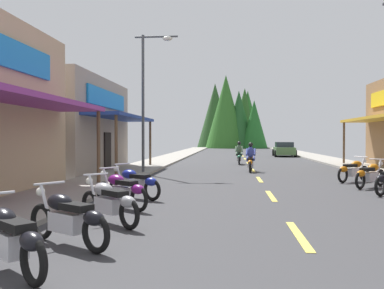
% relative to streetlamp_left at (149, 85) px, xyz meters
% --- Properties ---
extents(ground, '(10.34, 90.11, 0.10)m').
position_rel_streetlamp_left_xyz_m(ground, '(5.27, 9.57, -4.48)').
color(ground, '#38383A').
extents(sidewalk_left, '(2.68, 90.11, 0.12)m').
position_rel_streetlamp_left_xyz_m(sidewalk_left, '(-1.25, 9.57, -4.37)').
color(sidewalk_left, gray).
rests_on(sidewalk_left, ground).
extents(sidewalk_right, '(2.68, 90.11, 0.12)m').
position_rel_streetlamp_left_xyz_m(sidewalk_right, '(11.78, 9.57, -4.37)').
color(sidewalk_right, gray).
rests_on(sidewalk_right, ground).
extents(centerline_dashes, '(0.16, 63.84, 0.01)m').
position_rel_streetlamp_left_xyz_m(centerline_dashes, '(5.27, 12.23, -4.42)').
color(centerline_dashes, '#E0C64C').
rests_on(centerline_dashes, ground).
extents(storefront_left_far, '(9.25, 9.21, 4.97)m').
position_rel_streetlamp_left_xyz_m(storefront_left_far, '(-6.27, 1.47, -1.94)').
color(storefront_left_far, gray).
rests_on(storefront_left_far, ground).
extents(streetlamp_left, '(2.14, 0.30, 6.89)m').
position_rel_streetlamp_left_xyz_m(streetlamp_left, '(0.00, 0.00, 0.00)').
color(streetlamp_left, '#474C51').
rests_on(streetlamp_left, ground).
extents(motorcycle_parked_right_5, '(1.57, 1.59, 1.04)m').
position_rel_streetlamp_left_xyz_m(motorcycle_parked_right_5, '(9.06, -4.80, -3.94)').
color(motorcycle_parked_right_5, black).
rests_on(motorcycle_parked_right_5, ground).
extents(motorcycle_parked_right_6, '(1.68, 1.48, 1.04)m').
position_rel_streetlamp_left_xyz_m(motorcycle_parked_right_6, '(9.04, -2.79, -3.94)').
color(motorcycle_parked_right_6, black).
rests_on(motorcycle_parked_right_6, ground).
extents(motorcycle_parked_left_0, '(1.72, 1.43, 1.04)m').
position_rel_streetlamp_left_xyz_m(motorcycle_parked_left_0, '(1.06, -15.20, -3.94)').
color(motorcycle_parked_left_0, black).
rests_on(motorcycle_parked_left_0, ground).
extents(motorcycle_parked_left_1, '(1.85, 1.25, 1.04)m').
position_rel_streetlamp_left_xyz_m(motorcycle_parked_left_1, '(1.30, -13.76, -3.94)').
color(motorcycle_parked_left_1, black).
rests_on(motorcycle_parked_left_1, ground).
extents(motorcycle_parked_left_2, '(1.67, 1.49, 1.04)m').
position_rel_streetlamp_left_xyz_m(motorcycle_parked_left_2, '(1.48, -11.97, -3.94)').
color(motorcycle_parked_left_2, black).
rests_on(motorcycle_parked_left_2, ground).
extents(motorcycle_parked_left_3, '(1.72, 1.43, 1.04)m').
position_rel_streetlamp_left_xyz_m(motorcycle_parked_left_3, '(1.22, -10.00, -3.94)').
color(motorcycle_parked_left_3, black).
rests_on(motorcycle_parked_left_3, ground).
extents(motorcycle_parked_left_4, '(1.85, 1.25, 1.04)m').
position_rel_streetlamp_left_xyz_m(motorcycle_parked_left_4, '(1.17, -8.28, -3.94)').
color(motorcycle_parked_left_4, black).
rests_on(motorcycle_parked_left_4, ground).
extents(rider_cruising_lead, '(0.61, 2.14, 1.57)m').
position_rel_streetlamp_left_xyz_m(rider_cruising_lead, '(5.09, 2.01, -3.77)').
color(rider_cruising_lead, black).
rests_on(rider_cruising_lead, ground).
extents(rider_cruising_trailing, '(0.60, 2.14, 1.57)m').
position_rel_streetlamp_left_xyz_m(rider_cruising_trailing, '(4.61, 8.24, -3.77)').
color(rider_cruising_trailing, black).
rests_on(rider_cruising_trailing, ground).
extents(parked_car_curbside, '(2.18, 4.36, 1.40)m').
position_rel_streetlamp_left_xyz_m(parked_car_curbside, '(9.23, 20.94, -3.74)').
color(parked_car_curbside, '#4C723F').
rests_on(parked_car_curbside, ground).
extents(treeline_backdrop, '(12.73, 12.65, 12.89)m').
position_rel_streetlamp_left_xyz_m(treeline_backdrop, '(4.62, 56.62, 1.29)').
color(treeline_backdrop, '#294D23').
rests_on(treeline_backdrop, ground).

